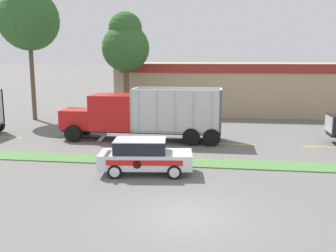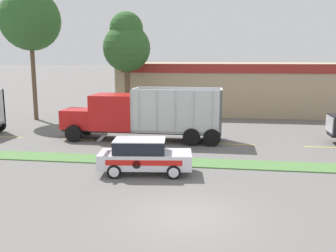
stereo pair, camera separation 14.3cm
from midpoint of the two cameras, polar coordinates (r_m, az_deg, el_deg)
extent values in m
plane|color=slate|center=(13.73, 3.01, -13.51)|extent=(600.00, 600.00, 0.00)
cube|color=#517F42|center=(20.16, 4.83, -5.61)|extent=(120.00, 1.72, 0.06)
cube|color=yellow|center=(29.09, -23.26, -1.53)|extent=(2.40, 0.14, 0.01)
cube|color=yellow|center=(26.68, -13.31, -1.97)|extent=(2.40, 0.14, 0.01)
cube|color=yellow|center=(25.22, -1.81, -2.40)|extent=(2.40, 0.14, 0.01)
cube|color=yellow|center=(24.86, 10.55, -2.75)|extent=(2.40, 0.14, 0.01)
cube|color=yellow|center=(25.67, 22.70, -2.98)|extent=(2.40, 0.14, 0.01)
cube|color=black|center=(25.74, -3.95, -0.69)|extent=(10.94, 1.38, 0.18)
cube|color=red|center=(26.88, -13.16, 1.13)|extent=(2.16, 2.05, 1.30)
cube|color=#B7B7BC|center=(27.30, -15.32, 1.18)|extent=(0.06, 1.75, 1.11)
cube|color=red|center=(25.99, -8.03, 2.19)|extent=(2.88, 2.51, 2.37)
cube|color=black|center=(26.38, -11.10, 3.12)|extent=(0.04, 2.13, 1.07)
cylinder|color=silver|center=(24.72, -5.16, 3.46)|extent=(0.14, 0.14, 1.39)
cube|color=silver|center=(25.30, 1.63, -0.52)|extent=(5.90, 2.51, 0.12)
cube|color=silver|center=(25.57, -4.77, 2.71)|extent=(0.16, 2.51, 2.77)
cube|color=silver|center=(24.91, 8.22, 2.44)|extent=(0.16, 2.51, 2.77)
cube|color=silver|center=(23.92, 1.31, 2.22)|extent=(5.90, 0.16, 2.77)
cube|color=silver|center=(26.23, 1.94, 2.93)|extent=(5.90, 0.16, 2.77)
cube|color=#B2B2B7|center=(24.23, -4.27, 2.30)|extent=(0.10, 0.04, 2.63)
cube|color=#B2B2B7|center=(24.00, -1.51, 2.25)|extent=(0.10, 0.04, 2.63)
cube|color=#B2B2B7|center=(23.83, 1.29, 2.19)|extent=(0.10, 0.04, 2.63)
cube|color=#B2B2B7|center=(23.71, 4.12, 2.13)|extent=(0.10, 0.04, 2.63)
cube|color=#B2B2B7|center=(23.66, 6.97, 2.06)|extent=(0.10, 0.04, 2.63)
cylinder|color=black|center=(25.90, -14.07, -1.11)|extent=(1.12, 0.30, 1.12)
cylinder|color=black|center=(28.15, -12.18, -0.14)|extent=(1.12, 0.30, 1.12)
cylinder|color=black|center=(23.98, 6.87, -1.77)|extent=(1.12, 0.30, 1.12)
cylinder|color=black|center=(26.40, 7.01, -0.67)|extent=(1.12, 0.30, 1.12)
cylinder|color=black|center=(24.04, 3.77, -1.69)|extent=(1.12, 0.30, 1.12)
cylinder|color=black|center=(26.45, 4.20, -0.59)|extent=(1.12, 0.30, 1.12)
cube|color=#B7B7BC|center=(26.57, 23.53, 0.27)|extent=(0.06, 1.64, 1.02)
cube|color=silver|center=(18.25, -3.24, -5.11)|extent=(4.64, 2.27, 0.73)
cube|color=black|center=(18.11, -4.11, -3.07)|extent=(2.62, 1.83, 0.60)
cube|color=silver|center=(18.04, -4.12, -2.08)|extent=(2.62, 1.83, 0.04)
cube|color=black|center=(18.31, -9.94, -1.90)|extent=(0.36, 1.43, 0.03)
cube|color=red|center=(17.38, -3.49, -5.66)|extent=(3.55, 0.43, 0.26)
cylinder|color=black|center=(17.43, -4.59, -5.87)|extent=(0.40, 0.05, 0.40)
cylinder|color=black|center=(17.48, 1.09, -7.04)|extent=(0.68, 0.28, 0.67)
cylinder|color=silver|center=(17.38, 1.09, -7.14)|extent=(0.46, 0.07, 0.47)
cylinder|color=black|center=(19.10, 1.14, -5.53)|extent=(0.68, 0.28, 0.67)
cylinder|color=silver|center=(19.20, 1.15, -5.45)|extent=(0.46, 0.07, 0.47)
cylinder|color=black|center=(17.72, -7.96, -6.90)|extent=(0.68, 0.28, 0.67)
cylinder|color=silver|center=(17.63, -8.01, -7.00)|extent=(0.46, 0.07, 0.47)
cylinder|color=black|center=(19.32, -7.13, -5.43)|extent=(0.68, 0.28, 0.67)
cylinder|color=silver|center=(19.42, -7.08, -5.34)|extent=(0.46, 0.07, 0.47)
cube|color=tan|center=(41.41, 12.26, 5.87)|extent=(26.19, 12.00, 5.04)
cube|color=maroon|center=(35.27, 13.04, 8.48)|extent=(24.88, 0.10, 0.80)
cylinder|color=brown|center=(36.08, -19.65, 6.76)|extent=(0.38, 0.38, 7.39)
sphere|color=#2D5B28|center=(36.18, -20.16, 14.93)|extent=(5.32, 5.32, 5.32)
cylinder|color=brown|center=(34.40, -6.07, 5.39)|extent=(0.52, 0.52, 5.28)
sphere|color=#2D5B28|center=(34.29, -6.19, 11.73)|extent=(4.24, 4.24, 4.24)
sphere|color=#2D5B28|center=(34.38, -6.25, 14.56)|extent=(2.97, 2.97, 2.97)
camera|label=1|loc=(0.07, -89.81, 0.03)|focal=40.00mm
camera|label=2|loc=(0.07, 90.19, -0.03)|focal=40.00mm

